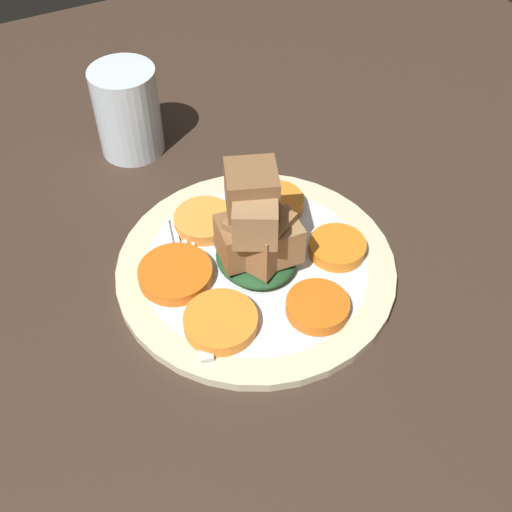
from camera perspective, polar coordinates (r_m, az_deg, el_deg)
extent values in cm
cube|color=#38281E|center=(62.08, 0.00, -1.94)|extent=(120.00, 120.00, 2.00)
cylinder|color=beige|center=(60.95, 0.00, -1.02)|extent=(26.43, 26.43, 1.00)
cylinder|color=white|center=(60.91, 0.00, -0.99)|extent=(21.15, 21.15, 1.00)
cylinder|color=orange|center=(55.48, -3.16, -5.84)|extent=(6.46, 6.46, 1.23)
cylinder|color=orange|center=(56.64, 5.50, -4.50)|extent=(5.62, 5.62, 1.23)
cylinder|color=orange|center=(61.53, 7.23, 0.77)|extent=(5.47, 5.47, 1.23)
cylinder|color=orange|center=(65.56, 1.77, 4.78)|extent=(5.68, 5.68, 1.23)
cylinder|color=#F9953A|center=(63.82, -4.62, 3.16)|extent=(6.01, 6.01, 1.23)
cylinder|color=orange|center=(59.27, -7.17, -1.58)|extent=(6.85, 6.85, 1.23)
ellipsoid|color=#1E4723|center=(59.83, 0.00, -0.07)|extent=(8.20, 7.38, 1.80)
cube|color=#9E754C|center=(58.47, 1.46, 2.18)|extent=(3.66, 3.66, 3.40)
cube|color=#9E754C|center=(57.45, 1.83, 1.51)|extent=(4.18, 4.18, 3.92)
cube|color=brown|center=(57.41, -1.41, 1.55)|extent=(4.52, 4.52, 4.02)
cube|color=olive|center=(57.17, 0.77, 1.84)|extent=(6.44, 6.44, 4.76)
cube|color=#9E754C|center=(53.82, -0.07, 3.23)|extent=(5.14, 5.14, 3.79)
cube|color=brown|center=(55.20, -0.09, 5.89)|extent=(5.68, 5.68, 4.41)
cube|color=silver|center=(57.09, -5.34, -4.58)|extent=(11.32, 3.82, 0.40)
cube|color=silver|center=(61.24, -6.34, 0.02)|extent=(1.90, 2.58, 0.40)
cube|color=silver|center=(63.23, -7.65, 1.77)|extent=(4.43, 1.38, 0.40)
cube|color=silver|center=(63.26, -7.06, 1.87)|extent=(4.43, 1.38, 0.40)
cube|color=silver|center=(63.29, -6.46, 1.98)|extent=(4.43, 1.38, 0.40)
cube|color=silver|center=(63.33, -5.87, 2.08)|extent=(4.43, 1.38, 0.40)
cylinder|color=silver|center=(73.51, -11.34, 12.49)|extent=(7.18, 7.18, 10.08)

